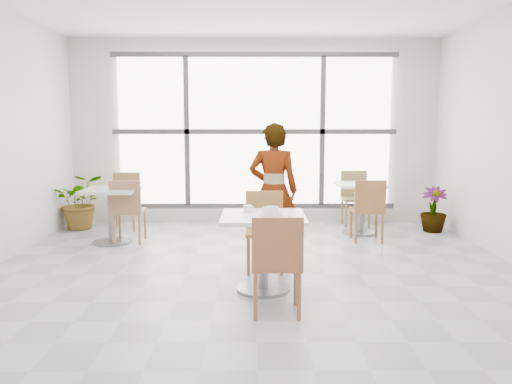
{
  "coord_description": "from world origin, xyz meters",
  "views": [
    {
      "loc": [
        -0.03,
        -4.93,
        1.61
      ],
      "look_at": [
        0.0,
        -0.3,
        1.0
      ],
      "focal_mm": 35.89,
      "sensor_mm": 36.0,
      "label": 1
    }
  ],
  "objects_px": {
    "bg_table_right": "(361,201)",
    "bg_chair_right_near": "(368,206)",
    "bg_chair_left_near": "(127,207)",
    "oatmeal_bowl": "(271,211)",
    "coffee_cup": "(248,209)",
    "chair_far": "(264,225)",
    "bg_chair_right_far": "(355,194)",
    "plant_right": "(433,209)",
    "plant_left": "(81,202)",
    "bg_table_left": "(111,208)",
    "bg_chair_left_far": "(125,197)",
    "person": "(273,191)",
    "chair_near": "(277,259)",
    "main_table": "(263,238)"
  },
  "relations": [
    {
      "from": "oatmeal_bowl",
      "to": "bg_table_right",
      "type": "xyz_separation_m",
      "value": [
        1.43,
        2.67,
        -0.31
      ]
    },
    {
      "from": "person",
      "to": "bg_chair_right_far",
      "type": "bearing_deg",
      "value": -119.1
    },
    {
      "from": "chair_far",
      "to": "bg_table_left",
      "type": "bearing_deg",
      "value": 148.13
    },
    {
      "from": "chair_far",
      "to": "bg_chair_right_far",
      "type": "bearing_deg",
      "value": 59.4
    },
    {
      "from": "bg_chair_left_near",
      "to": "plant_right",
      "type": "bearing_deg",
      "value": -170.65
    },
    {
      "from": "person",
      "to": "bg_chair_right_far",
      "type": "xyz_separation_m",
      "value": [
        1.4,
        2.01,
        -0.32
      ]
    },
    {
      "from": "oatmeal_bowl",
      "to": "bg_table_left",
      "type": "distance_m",
      "value": 2.97
    },
    {
      "from": "bg_chair_left_far",
      "to": "bg_chair_right_near",
      "type": "relative_size",
      "value": 1.0
    },
    {
      "from": "coffee_cup",
      "to": "plant_right",
      "type": "relative_size",
      "value": 0.23
    },
    {
      "from": "person",
      "to": "bg_chair_right_far",
      "type": "height_order",
      "value": "person"
    },
    {
      "from": "oatmeal_bowl",
      "to": "coffee_cup",
      "type": "bearing_deg",
      "value": 138.9
    },
    {
      "from": "main_table",
      "to": "bg_table_right",
      "type": "xyz_separation_m",
      "value": [
        1.5,
        2.65,
        -0.04
      ]
    },
    {
      "from": "bg_chair_left_near",
      "to": "plant_right",
      "type": "xyz_separation_m",
      "value": [
        4.44,
        0.73,
        -0.16
      ]
    },
    {
      "from": "person",
      "to": "bg_chair_right_far",
      "type": "relative_size",
      "value": 1.88
    },
    {
      "from": "chair_far",
      "to": "bg_table_left",
      "type": "relative_size",
      "value": 1.16
    },
    {
      "from": "bg_chair_left_far",
      "to": "plant_left",
      "type": "distance_m",
      "value": 0.69
    },
    {
      "from": "oatmeal_bowl",
      "to": "bg_chair_right_near",
      "type": "xyz_separation_m",
      "value": [
        1.41,
        2.1,
        -0.29
      ]
    },
    {
      "from": "bg_chair_left_near",
      "to": "bg_chair_right_near",
      "type": "bearing_deg",
      "value": -179.12
    },
    {
      "from": "chair_near",
      "to": "bg_chair_right_far",
      "type": "xyz_separation_m",
      "value": [
        1.44,
        4.01,
        0.0
      ]
    },
    {
      "from": "plant_right",
      "to": "bg_chair_left_far",
      "type": "bearing_deg",
      "value": 176.65
    },
    {
      "from": "bg_chair_left_far",
      "to": "chair_near",
      "type": "bearing_deg",
      "value": -59.58
    },
    {
      "from": "bg_chair_right_far",
      "to": "plant_right",
      "type": "bearing_deg",
      "value": -27.67
    },
    {
      "from": "bg_table_left",
      "to": "bg_chair_left_near",
      "type": "bearing_deg",
      "value": -4.99
    },
    {
      "from": "main_table",
      "to": "bg_chair_right_far",
      "type": "relative_size",
      "value": 0.92
    },
    {
      "from": "main_table",
      "to": "bg_table_left",
      "type": "xyz_separation_m",
      "value": [
        -2.03,
        2.04,
        -0.04
      ]
    },
    {
      "from": "bg_chair_left_far",
      "to": "bg_chair_right_near",
      "type": "xyz_separation_m",
      "value": [
        3.57,
        -0.96,
        0.0
      ]
    },
    {
      "from": "chair_far",
      "to": "bg_chair_left_near",
      "type": "distance_m",
      "value": 2.23
    },
    {
      "from": "bg_chair_left_far",
      "to": "chair_far",
      "type": "bearing_deg",
      "value": -47.05
    },
    {
      "from": "chair_near",
      "to": "person",
      "type": "distance_m",
      "value": 2.02
    },
    {
      "from": "bg_table_right",
      "to": "bg_chair_right_near",
      "type": "relative_size",
      "value": 0.86
    },
    {
      "from": "person",
      "to": "bg_chair_right_near",
      "type": "xyz_separation_m",
      "value": [
        1.33,
        0.76,
        -0.32
      ]
    },
    {
      "from": "plant_left",
      "to": "plant_right",
      "type": "height_order",
      "value": "plant_left"
    },
    {
      "from": "coffee_cup",
      "to": "bg_chair_right_near",
      "type": "relative_size",
      "value": 0.18
    },
    {
      "from": "chair_near",
      "to": "bg_chair_right_far",
      "type": "relative_size",
      "value": 1.0
    },
    {
      "from": "plant_left",
      "to": "bg_table_right",
      "type": "bearing_deg",
      "value": -4.93
    },
    {
      "from": "main_table",
      "to": "bg_chair_right_near",
      "type": "distance_m",
      "value": 2.55
    },
    {
      "from": "bg_table_right",
      "to": "bg_chair_left_near",
      "type": "xyz_separation_m",
      "value": [
        -3.31,
        -0.62,
        0.01
      ]
    },
    {
      "from": "main_table",
      "to": "coffee_cup",
      "type": "xyz_separation_m",
      "value": [
        -0.15,
        0.17,
        0.26
      ]
    },
    {
      "from": "bg_chair_left_far",
      "to": "plant_right",
      "type": "bearing_deg",
      "value": -3.35
    },
    {
      "from": "chair_far",
      "to": "oatmeal_bowl",
      "type": "bearing_deg",
      "value": -87.04
    },
    {
      "from": "bg_chair_left_near",
      "to": "oatmeal_bowl",
      "type": "bearing_deg",
      "value": 132.53
    },
    {
      "from": "bg_chair_right_near",
      "to": "bg_chair_right_far",
      "type": "height_order",
      "value": "same"
    },
    {
      "from": "coffee_cup",
      "to": "bg_table_left",
      "type": "xyz_separation_m",
      "value": [
        -1.88,
        1.88,
        -0.29
      ]
    },
    {
      "from": "coffee_cup",
      "to": "bg_chair_left_far",
      "type": "height_order",
      "value": "bg_chair_left_far"
    },
    {
      "from": "bg_chair_left_far",
      "to": "plant_right",
      "type": "height_order",
      "value": "bg_chair_left_far"
    },
    {
      "from": "plant_right",
      "to": "plant_left",
      "type": "bearing_deg",
      "value": 177.23
    },
    {
      "from": "person",
      "to": "bg_table_left",
      "type": "height_order",
      "value": "person"
    },
    {
      "from": "chair_near",
      "to": "bg_chair_left_far",
      "type": "bearing_deg",
      "value": -59.58
    },
    {
      "from": "person",
      "to": "bg_table_left",
      "type": "bearing_deg",
      "value": -12.91
    },
    {
      "from": "chair_near",
      "to": "plant_right",
      "type": "height_order",
      "value": "chair_near"
    }
  ]
}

